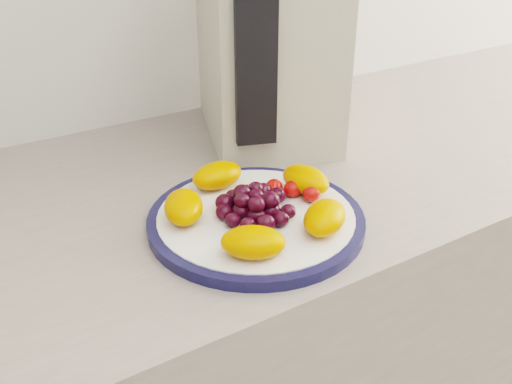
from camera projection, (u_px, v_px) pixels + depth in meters
plate_rim at (256, 220)px, 0.75m from camera, size 0.29×0.29×0.01m
plate_face at (256, 220)px, 0.75m from camera, size 0.26×0.26×0.02m
appliance_body at (267, 35)px, 0.94m from camera, size 0.28×0.33×0.35m
appliance_panel at (256, 58)px, 0.81m from camera, size 0.06×0.04×0.26m
fruit_plate at (259, 202)px, 0.74m from camera, size 0.25×0.24×0.04m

